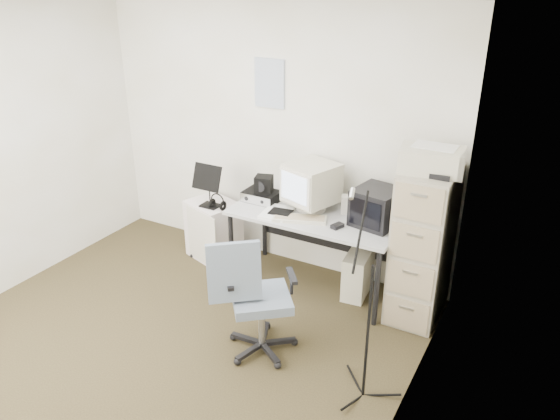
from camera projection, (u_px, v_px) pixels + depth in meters
The scene contains 22 objects.
floor at pixel (158, 353), 4.20m from camera, with size 3.60×3.60×0.01m, color #2B2516.
ceiling at pixel (119, 7), 3.17m from camera, with size 3.60×3.60×0.01m, color white.
wall_back at pixel (272, 137), 5.12m from camera, with size 3.60×0.02×2.50m, color white.
wall_right at pixel (400, 269), 2.89m from camera, with size 0.02×3.60×2.50m, color white.
wall_calendar at pixel (270, 83), 4.92m from camera, with size 0.30×0.02×0.44m, color white.
filing_cabinet at pixel (423, 245), 4.42m from camera, with size 0.40×0.60×1.30m, color gray.
printer at pixel (432, 160), 4.08m from camera, with size 0.47×0.32×0.18m, color beige.
desk at pixel (314, 251), 4.93m from camera, with size 1.50×0.70×0.73m, color #B6B6B6.
crt_monitor at pixel (312, 187), 4.79m from camera, with size 0.39×0.41×0.43m, color beige.
crt_tv at pixel (377, 207), 4.54m from camera, with size 0.35×0.37×0.31m, color black.
desk_speaker at pixel (346, 204), 4.77m from camera, with size 0.09×0.09×0.16m, color beige.
keyboard at pixel (300, 219), 4.66m from camera, with size 0.46×0.16×0.03m, color beige.
mouse at pixel (337, 226), 4.53m from camera, with size 0.06×0.11×0.03m, color black.
radio_receiver at pixel (262, 196), 5.04m from camera, with size 0.32×0.23×0.09m, color black.
radio_speaker at pixel (264, 184), 4.97m from camera, with size 0.15×0.14×0.15m, color black.
papers at pixel (277, 213), 4.78m from camera, with size 0.23×0.32×0.02m, color white.
pc_tower at pixel (358, 273), 4.90m from camera, with size 0.19×0.44×0.41m, color beige.
office_chair at pixel (261, 297), 4.04m from camera, with size 0.55×0.55×0.95m, color slate.
side_cart at pixel (214, 230), 5.47m from camera, with size 0.48×0.38×0.60m, color white.
music_stand at pixel (209, 185), 5.18m from camera, with size 0.30×0.16×0.44m, color black.
headphones at pixel (218, 204), 5.20m from camera, with size 0.17×0.17×0.03m, color black.
mic_stand at pixel (369, 313), 3.51m from camera, with size 0.02×0.02×1.35m, color black.
Camera 1 is at (2.46, -2.50, 2.72)m, focal length 35.00 mm.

